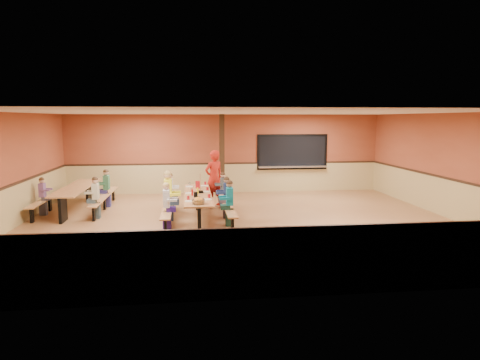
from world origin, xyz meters
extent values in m
plane|color=brown|center=(0.00, 0.00, 0.00)|extent=(12.00, 12.00, 0.00)
cube|color=#98472C|center=(0.00, 5.00, 1.50)|extent=(12.00, 0.04, 3.00)
cube|color=#98472C|center=(0.00, -5.00, 1.50)|extent=(12.00, 0.04, 3.00)
cube|color=#98472C|center=(-6.00, 0.00, 1.50)|extent=(0.04, 10.00, 3.00)
cube|color=#98472C|center=(6.00, 0.00, 1.50)|extent=(0.04, 10.00, 3.00)
cube|color=white|center=(0.00, 0.00, 3.00)|extent=(12.00, 10.00, 0.04)
cube|color=black|center=(2.60, 4.97, 1.55)|extent=(2.60, 0.06, 1.20)
cube|color=silver|center=(2.60, 4.88, 0.98)|extent=(2.70, 0.28, 0.06)
cube|color=black|center=(-0.20, 4.40, 1.50)|extent=(0.18, 0.18, 3.00)
cube|color=#AF7645|center=(-1.17, 0.53, 0.72)|extent=(0.75, 3.60, 0.04)
cube|color=black|center=(-1.17, -1.02, 0.35)|extent=(0.08, 0.60, 0.70)
cube|color=black|center=(-1.17, 2.08, 0.35)|extent=(0.08, 0.60, 0.70)
cube|color=#AF7645|center=(-2.00, 0.53, 0.43)|extent=(0.26, 3.60, 0.04)
cube|color=black|center=(-2.00, 0.53, 0.21)|extent=(0.06, 0.18, 0.41)
cube|color=#AF7645|center=(-0.35, 0.53, 0.43)|extent=(0.26, 3.60, 0.04)
cube|color=black|center=(-0.35, 0.53, 0.21)|extent=(0.06, 0.18, 0.41)
cube|color=#AF7645|center=(-4.89, 2.25, 0.72)|extent=(0.75, 3.60, 0.04)
cube|color=black|center=(-4.89, 0.70, 0.35)|extent=(0.08, 0.60, 0.70)
cube|color=black|center=(-4.89, 3.80, 0.35)|extent=(0.08, 0.60, 0.70)
cube|color=#AF7645|center=(-5.72, 2.25, 0.43)|extent=(0.26, 3.60, 0.04)
cube|color=black|center=(-5.72, 2.25, 0.21)|extent=(0.06, 0.18, 0.41)
cube|color=#AF7645|center=(-4.07, 2.25, 0.43)|extent=(0.26, 3.60, 0.04)
cube|color=black|center=(-4.07, 2.25, 0.21)|extent=(0.06, 0.18, 0.41)
imported|color=red|center=(-0.62, 2.41, 0.92)|extent=(0.80, 0.72, 1.83)
cylinder|color=#B3171D|center=(-1.15, 1.51, 0.85)|extent=(0.16, 0.16, 0.22)
cube|color=black|center=(-1.24, 0.07, 0.80)|extent=(0.10, 0.14, 0.13)
cylinder|color=yellow|center=(-1.18, 0.53, 0.82)|extent=(0.06, 0.06, 0.17)
cylinder|color=#B2140F|center=(-1.33, 0.29, 0.82)|extent=(0.06, 0.06, 0.17)
cube|color=black|center=(-1.10, 0.69, 0.77)|extent=(0.16, 0.16, 0.06)
cube|color=#AF7645|center=(-1.10, 0.69, 1.05)|extent=(0.02, 0.09, 0.50)
camera|label=1|loc=(-1.37, -11.36, 2.83)|focal=32.00mm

